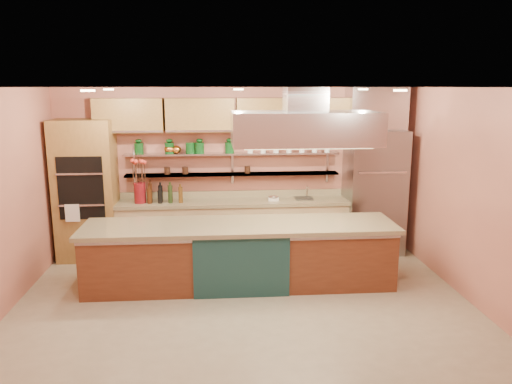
{
  "coord_description": "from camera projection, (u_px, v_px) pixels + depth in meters",
  "views": [
    {
      "loc": [
        -0.35,
        -5.98,
        2.81
      ],
      "look_at": [
        0.23,
        1.0,
        1.32
      ],
      "focal_mm": 35.0,
      "sensor_mm": 36.0,
      "label": 1
    }
  ],
  "objects": [
    {
      "name": "back_counter",
      "position": [
        234.0,
        227.0,
        8.49
      ],
      "size": [
        3.84,
        0.64,
        0.93
      ],
      "primitive_type": "cube",
      "color": "tan",
      "rests_on": "floor"
    },
    {
      "name": "floor",
      "position": [
        245.0,
        309.0,
        6.45
      ],
      "size": [
        6.0,
        5.0,
        0.02
      ],
      "primitive_type": "cube",
      "color": "tan",
      "rests_on": "ground"
    },
    {
      "name": "wall_shelf_upper",
      "position": [
        233.0,
        154.0,
        8.4
      ],
      "size": [
        3.6,
        0.26,
        0.03
      ],
      "primitive_type": "cube",
      "color": "#B7B9BF",
      "rests_on": "wall_back"
    },
    {
      "name": "island",
      "position": [
        240.0,
        254.0,
        7.15
      ],
      "size": [
        4.33,
        0.96,
        0.9
      ],
      "primitive_type": "cube",
      "rotation": [
        0.0,
        0.0,
        -0.0
      ],
      "color": "brown",
      "rests_on": "floor"
    },
    {
      "name": "oil_bottle_cluster",
      "position": [
        160.0,
        195.0,
        8.22
      ],
      "size": [
        0.82,
        0.33,
        0.26
      ],
      "primitive_type": "cube",
      "rotation": [
        0.0,
        0.0,
        -0.13
      ],
      "color": "black",
      "rests_on": "back_counter"
    },
    {
      "name": "wall_shelf_lower",
      "position": [
        233.0,
        174.0,
        8.47
      ],
      "size": [
        3.6,
        0.26,
        0.03
      ],
      "primitive_type": "cube",
      "color": "#B7B9BF",
      "rests_on": "wall_back"
    },
    {
      "name": "wall_front",
      "position": [
        264.0,
        279.0,
        3.72
      ],
      "size": [
        6.0,
        0.04,
        2.8
      ],
      "primitive_type": "cube",
      "color": "#BF705A",
      "rests_on": "floor"
    },
    {
      "name": "ceiling_downlights",
      "position": [
        242.0,
        90.0,
        6.06
      ],
      "size": [
        4.0,
        2.8,
        0.02
      ],
      "primitive_type": "cube",
      "color": "#FFE5A5",
      "rests_on": "ceiling"
    },
    {
      "name": "bar_faucet",
      "position": [
        307.0,
        192.0,
        8.52
      ],
      "size": [
        0.03,
        0.03,
        0.22
      ],
      "primitive_type": "cylinder",
      "rotation": [
        0.0,
        0.0,
        0.04
      ],
      "color": "silver",
      "rests_on": "back_counter"
    },
    {
      "name": "wall_right",
      "position": [
        477.0,
        199.0,
        6.4
      ],
      "size": [
        0.04,
        5.0,
        2.8
      ],
      "primitive_type": "cube",
      "color": "#BF705A",
      "rests_on": "floor"
    },
    {
      "name": "green_canister",
      "position": [
        190.0,
        148.0,
        8.32
      ],
      "size": [
        0.16,
        0.16,
        0.18
      ],
      "primitive_type": "cylinder",
      "rotation": [
        0.0,
        0.0,
        -0.05
      ],
      "color": "#0D3E15",
      "rests_on": "wall_shelf_upper"
    },
    {
      "name": "kitchen_scale",
      "position": [
        273.0,
        198.0,
        8.39
      ],
      "size": [
        0.2,
        0.16,
        0.1
      ],
      "primitive_type": "cube",
      "rotation": [
        0.0,
        0.0,
        -0.21
      ],
      "color": "silver",
      "rests_on": "back_counter"
    },
    {
      "name": "oven_stack",
      "position": [
        86.0,
        190.0,
        8.13
      ],
      "size": [
        0.95,
        0.64,
        2.3
      ],
      "primitive_type": "cube",
      "color": "olive",
      "rests_on": "floor"
    },
    {
      "name": "flower_vase",
      "position": [
        140.0,
        193.0,
        8.18
      ],
      "size": [
        0.21,
        0.21,
        0.34
      ],
      "primitive_type": "cylinder",
      "rotation": [
        0.0,
        0.0,
        -0.13
      ],
      "color": "maroon",
      "rests_on": "back_counter"
    },
    {
      "name": "ceiling",
      "position": [
        243.0,
        87.0,
        5.86
      ],
      "size": [
        6.0,
        5.0,
        0.02
      ],
      "primitive_type": "cube",
      "color": "black",
      "rests_on": "wall_back"
    },
    {
      "name": "refrigerator",
      "position": [
        374.0,
        192.0,
        8.5
      ],
      "size": [
        0.95,
        0.72,
        2.1
      ],
      "primitive_type": "cube",
      "color": "gray",
      "rests_on": "floor"
    },
    {
      "name": "copper_kettle",
      "position": [
        176.0,
        149.0,
        8.3
      ],
      "size": [
        0.2,
        0.2,
        0.13
      ],
      "primitive_type": "ellipsoid",
      "rotation": [
        0.0,
        0.0,
        0.18
      ],
      "color": "orange",
      "rests_on": "wall_shelf_upper"
    },
    {
      "name": "wall_back",
      "position": [
        235.0,
        170.0,
        8.59
      ],
      "size": [
        6.0,
        0.04,
        2.8
      ],
      "primitive_type": "cube",
      "color": "#BF705A",
      "rests_on": "floor"
    },
    {
      "name": "upper_cabinets",
      "position": [
        235.0,
        115.0,
        8.22
      ],
      "size": [
        4.6,
        0.36,
        0.55
      ],
      "primitive_type": "cube",
      "color": "olive",
      "rests_on": "wall_back"
    },
    {
      "name": "range_hood",
      "position": [
        304.0,
        128.0,
        6.85
      ],
      "size": [
        2.0,
        1.0,
        0.45
      ],
      "primitive_type": "cube",
      "color": "#B7B9BF",
      "rests_on": "ceiling"
    }
  ]
}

